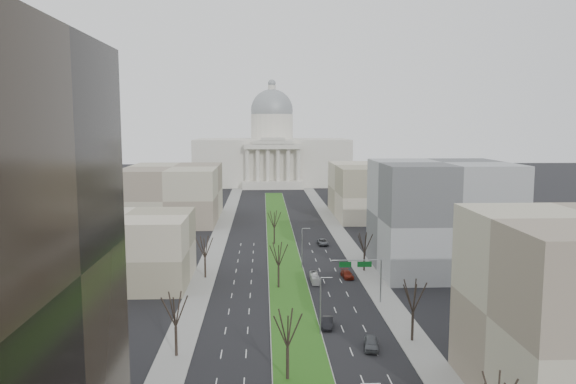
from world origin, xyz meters
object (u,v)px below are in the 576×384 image
object	(u,v)px
car_grey_near	(371,343)
box_van	(315,278)
car_grey_far	(323,242)
car_red	(347,274)
car_black	(327,322)

from	to	relation	value
car_grey_near	box_van	bearing A→B (deg)	107.02
car_grey_far	box_van	bearing A→B (deg)	-101.22
car_red	car_grey_far	xyz separation A→B (m)	(-1.67, 32.16, 0.05)
car_grey_near	box_van	xyz separation A→B (m)	(-5.00, 34.31, 0.04)
car_grey_near	car_black	distance (m)	10.34
car_grey_far	car_grey_near	bearing A→B (deg)	-92.78
car_grey_near	car_red	world-z (taller)	car_grey_near
car_grey_far	box_van	size ratio (longest dim) A/B	0.87
car_grey_far	box_van	xyz separation A→B (m)	(-5.48, -35.29, 0.12)
car_red	box_van	xyz separation A→B (m)	(-7.15, -3.13, 0.16)
car_red	box_van	distance (m)	7.80
car_red	car_grey_far	distance (m)	32.20
car_black	car_grey_near	bearing A→B (deg)	-51.36
car_grey_far	car_red	bearing A→B (deg)	-89.42
car_grey_near	car_red	xyz separation A→B (m)	(2.15, 37.44, -0.13)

